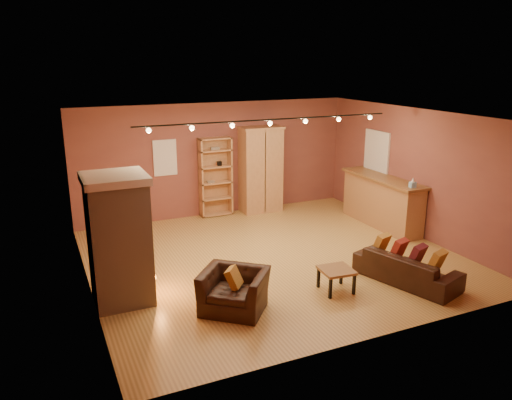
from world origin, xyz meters
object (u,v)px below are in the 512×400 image
armchair (234,284)px  coffee_table (336,272)px  bookcase (215,176)px  armoire (261,169)px  fireplace (119,239)px  bar_counter (382,201)px  loveseat (407,262)px

armchair → coffee_table: (1.83, -0.11, -0.09)m
bookcase → armoire: (1.18, -0.17, 0.10)m
armoire → fireplace: bearing=-139.2°
armoire → bar_counter: bearing=-46.6°
fireplace → bar_counter: fireplace is taller
coffee_table → bookcase: bearing=94.8°
loveseat → coffee_table: size_ratio=3.33×
bar_counter → fireplace: bearing=-167.8°
armoire → coffee_table: 4.85m
bar_counter → armoire: bearing=133.4°
bookcase → coffee_table: bookcase is taller
coffee_table → bar_counter: bearing=41.0°
fireplace → armchair: size_ratio=1.80×
fireplace → loveseat: size_ratio=1.11×
bookcase → coffee_table: (0.41, -4.90, -0.66)m
bar_counter → loveseat: size_ratio=1.28×
bar_counter → coffee_table: size_ratio=4.27×
bookcase → loveseat: 5.44m
bookcase → armchair: bookcase is taller
armoire → armchair: (-2.60, -4.62, -0.66)m
fireplace → bar_counter: size_ratio=0.86×
loveseat → coffee_table: (-1.33, 0.21, -0.03)m
loveseat → fireplace: bearing=56.3°
armchair → fireplace: bearing=-174.4°
loveseat → armchair: armchair is taller
armoire → bookcase: bearing=171.6°
armchair → coffee_table: 1.83m
bookcase → armchair: bearing=-106.5°
loveseat → armoire: bearing=-10.9°
bookcase → bar_counter: 4.09m
armchair → loveseat: bearing=34.0°
coffee_table → armoire: bearing=80.8°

